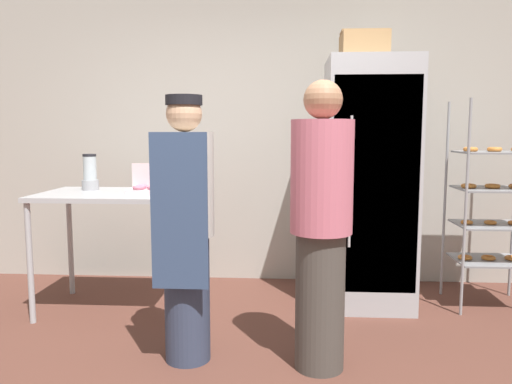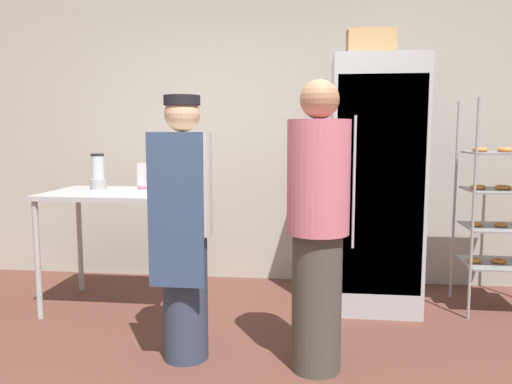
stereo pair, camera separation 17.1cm
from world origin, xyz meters
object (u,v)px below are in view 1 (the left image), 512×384
(baking_rack, at_px, (491,205))
(person_customer, at_px, (321,225))
(person_baker, at_px, (186,226))
(blender_pitcher, at_px, (90,174))
(cardboard_storage_box, at_px, (364,46))
(donut_box, at_px, (148,189))
(refrigerator, at_px, (369,184))

(baking_rack, distance_m, person_customer, 1.86)
(baking_rack, bearing_deg, person_baker, -153.11)
(blender_pitcher, height_order, cardboard_storage_box, cardboard_storage_box)
(donut_box, height_order, person_baker, person_baker)
(donut_box, height_order, person_customer, person_customer)
(blender_pitcher, bearing_deg, person_customer, -30.66)
(refrigerator, distance_m, donut_box, 1.73)
(person_baker, height_order, person_customer, person_customer)
(person_baker, bearing_deg, donut_box, 121.80)
(blender_pitcher, bearing_deg, person_baker, -45.60)
(cardboard_storage_box, relative_size, person_customer, 0.21)
(donut_box, relative_size, person_baker, 0.18)
(donut_box, bearing_deg, person_baker, -58.20)
(person_baker, bearing_deg, cardboard_storage_box, 44.30)
(donut_box, xyz_separation_m, person_baker, (0.42, -0.68, -0.14))
(refrigerator, height_order, cardboard_storage_box, cardboard_storage_box)
(blender_pitcher, height_order, person_customer, person_customer)
(cardboard_storage_box, xyz_separation_m, person_customer, (-0.40, -1.23, -1.21))
(blender_pitcher, relative_size, person_customer, 0.17)
(donut_box, distance_m, cardboard_storage_box, 2.02)
(refrigerator, relative_size, person_customer, 1.16)
(baking_rack, height_order, cardboard_storage_box, cardboard_storage_box)
(cardboard_storage_box, bearing_deg, refrigerator, -47.96)
(refrigerator, bearing_deg, person_customer, -111.31)
(donut_box, distance_m, person_customer, 1.43)
(refrigerator, relative_size, person_baker, 1.22)
(baking_rack, distance_m, person_baker, 2.50)
(person_baker, distance_m, person_customer, 0.81)
(donut_box, xyz_separation_m, blender_pitcher, (-0.56, 0.33, 0.08))
(refrigerator, distance_m, baking_rack, 0.99)
(refrigerator, height_order, blender_pitcher, refrigerator)
(refrigerator, distance_m, person_customer, 1.25)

